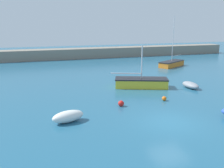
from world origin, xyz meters
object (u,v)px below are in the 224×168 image
at_px(dinghy_near_pier, 190,85).
at_px(mooring_buoy_red, 121,103).
at_px(sailboat_tall_mast, 172,64).
at_px(sailboat_twin_hulled, 141,83).
at_px(fishing_dinghy_green, 68,116).
at_px(mooring_buoy_orange, 164,99).

bearing_deg(dinghy_near_pier, mooring_buoy_red, 108.80).
xyz_separation_m(sailboat_tall_mast, sailboat_twin_hulled, (-9.76, -10.17, 0.04)).
distance_m(dinghy_near_pier, sailboat_tall_mast, 13.08).
bearing_deg(dinghy_near_pier, sailboat_tall_mast, -24.29).
xyz_separation_m(fishing_dinghy_green, sailboat_tall_mast, (18.33, 17.18, 0.06)).
relative_size(fishing_dinghy_green, mooring_buoy_orange, 6.17).
relative_size(dinghy_near_pier, fishing_dinghy_green, 0.97).
bearing_deg(mooring_buoy_orange, fishing_dinghy_green, -165.65).
relative_size(dinghy_near_pier, mooring_buoy_orange, 5.97).
bearing_deg(mooring_buoy_orange, sailboat_tall_mast, 56.80).
bearing_deg(sailboat_twin_hulled, mooring_buoy_orange, -69.56).
bearing_deg(sailboat_twin_hulled, mooring_buoy_red, -107.66).
bearing_deg(fishing_dinghy_green, dinghy_near_pier, 5.92).
relative_size(dinghy_near_pier, sailboat_twin_hulled, 0.40).
distance_m(fishing_dinghy_green, sailboat_twin_hulled, 11.08).
height_order(fishing_dinghy_green, mooring_buoy_orange, fishing_dinghy_green).
bearing_deg(fishing_dinghy_green, mooring_buoy_red, 8.09).
xyz_separation_m(fishing_dinghy_green, sailboat_twin_hulled, (8.57, 7.01, 0.10)).
relative_size(fishing_dinghy_green, sailboat_tall_mast, 0.32).
relative_size(sailboat_tall_mast, mooring_buoy_orange, 19.25).
bearing_deg(fishing_dinghy_green, sailboat_tall_mast, 27.83).
height_order(fishing_dinghy_green, sailboat_tall_mast, sailboat_tall_mast).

